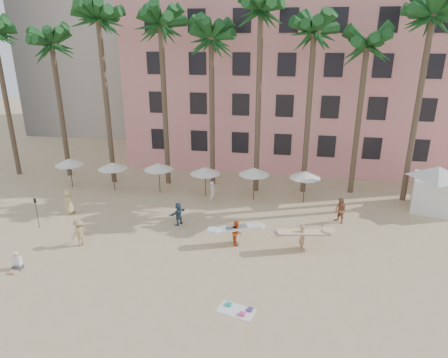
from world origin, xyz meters
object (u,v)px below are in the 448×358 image
carrier_white (236,231)px  pink_hotel (307,82)px  carrier_yellow (303,235)px  cabana (436,184)px

carrier_white → pink_hotel: bearing=78.4°
pink_hotel → carrier_yellow: (-0.19, -21.06, -7.03)m
carrier_yellow → pink_hotel: bearing=89.5°
cabana → carrier_white: cabana is taller
pink_hotel → carrier_yellow: bearing=-90.5°
pink_hotel → carrier_white: size_ratio=11.33×
pink_hotel → cabana: bearing=-53.8°
carrier_white → cabana: bearing=29.2°
cabana → carrier_white: (-14.02, -7.83, -1.18)m
carrier_yellow → carrier_white: size_ratio=1.10×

